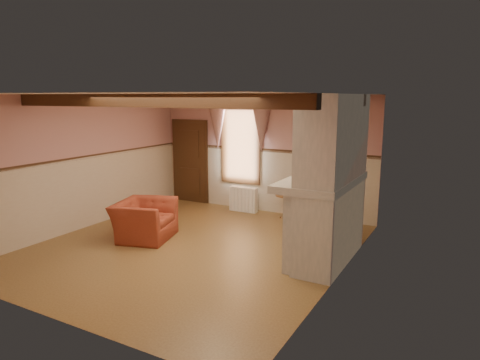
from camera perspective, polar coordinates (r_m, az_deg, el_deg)
The scene contains 26 objects.
floor at distance 8.11m, azimuth -6.34°, elevation -8.89°, with size 5.50×6.00×0.01m, color brown.
ceiling at distance 7.63m, azimuth -6.80°, elevation 11.30°, with size 5.50×6.00×0.01m, color silver.
wall_back at distance 10.31m, azimuth 3.10°, elevation 3.48°, with size 5.50×0.02×2.80m, color tan.
wall_front at distance 5.63m, azimuth -24.47°, elevation -3.92°, with size 5.50×0.02×2.80m, color tan.
wall_left at distance 9.59m, azimuth -20.13°, elevation 2.24°, with size 0.02×6.00×2.80m, color tan.
wall_right at distance 6.58m, azimuth 13.42°, elevation -1.16°, with size 0.02×6.00×2.80m, color tan.
wainscot at distance 7.89m, azimuth -6.46°, elevation -3.76°, with size 5.50×6.00×1.50m, color beige, non-canonical shape.
chair_rail at distance 7.73m, azimuth -6.58°, elevation 1.62°, with size 5.50×6.00×0.08m, color black, non-canonical shape.
firebox at distance 7.59m, azimuth 8.83°, elevation -6.77°, with size 0.20×0.95×0.90m, color black.
armchair at distance 8.65m, azimuth -12.62°, elevation -5.21°, with size 1.15×1.01×0.75m, color maroon.
side_table at distance 9.96m, azimuth 6.17°, elevation -3.44°, with size 0.51×0.51×0.55m, color brown.
book_stack at distance 9.91m, azimuth 6.09°, elevation -1.28°, with size 0.26×0.32×0.20m, color #B7AD8C.
radiator at distance 10.42m, azimuth 0.48°, elevation -2.59°, with size 0.70×0.18×0.60m, color white.
bowl at distance 7.41m, azimuth 11.23°, elevation 0.81°, with size 0.38×0.38×0.09m, color brown.
mantel_clock at distance 7.93m, azimuth 12.47°, elevation 1.81°, with size 0.14×0.24×0.20m, color black.
oil_lamp at distance 7.50m, azimuth 11.51°, elevation 1.64°, with size 0.11×0.11×0.28m, color #C67F37.
candle_red at distance 6.84m, azimuth 9.70°, elevation 0.29°, with size 0.06×0.06×0.16m, color #B52B16.
jar_yellow at distance 6.93m, azimuth 9.96°, elevation 0.27°, with size 0.06×0.06×0.12m, color gold.
fireplace at distance 7.23m, azimuth 12.21°, elevation -0.02°, with size 0.85×2.00×2.80m, color gray.
mantel at distance 7.29m, azimuth 10.85°, elevation -0.20°, with size 1.05×2.05×0.12m, color gray.
overmantel_mirror at distance 7.26m, azimuth 9.63°, elevation 4.67°, with size 0.06×1.44×1.04m, color silver.
door at distance 11.37m, azimuth -6.64°, elevation 2.35°, with size 1.10×0.10×2.10m, color black.
window at distance 10.53m, azimuth 0.09°, elevation 5.02°, with size 1.06×0.08×2.02m, color white.
window_drapes at distance 10.40m, azimuth -0.15°, elevation 8.26°, with size 1.30×0.14×1.40m, color gray.
ceiling_beam_front at distance 6.69m, azimuth -12.84°, elevation 10.29°, with size 5.50×0.18×0.20m, color black.
ceiling_beam_back at distance 8.63m, azimuth -2.08°, elevation 10.67°, with size 5.50×0.18×0.20m, color black.
Camera 1 is at (4.42, -6.22, 2.76)m, focal length 32.00 mm.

